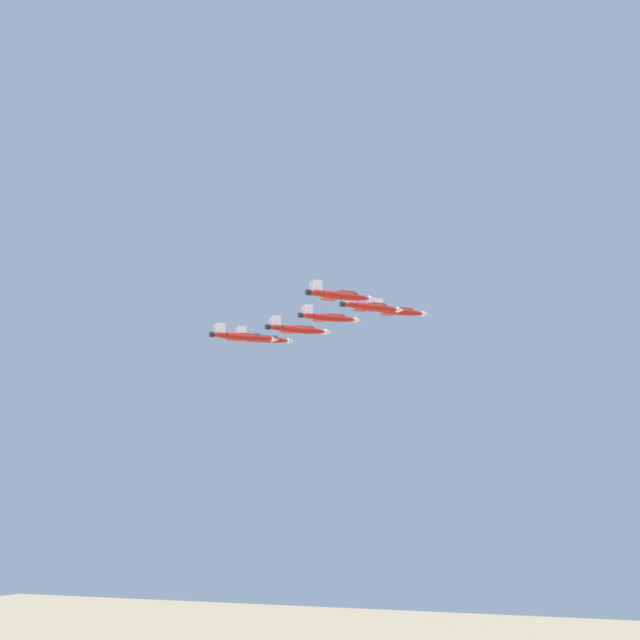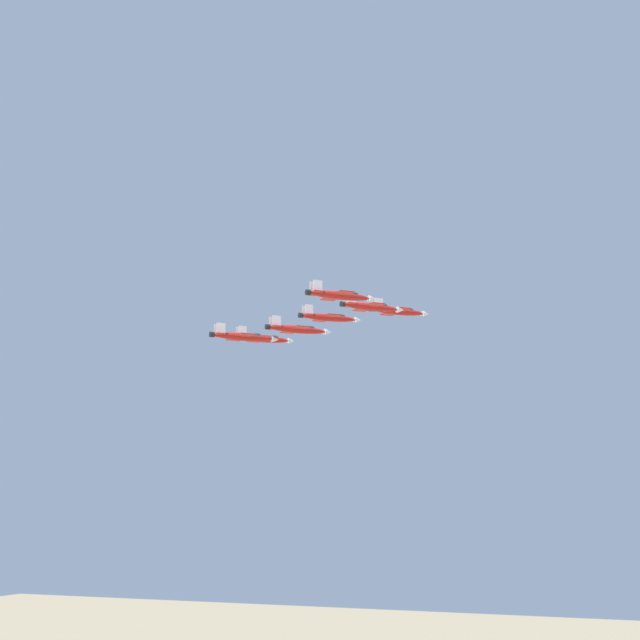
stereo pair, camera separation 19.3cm
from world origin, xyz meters
name	(u,v)px [view 2 (the right image)]	position (x,y,z in m)	size (l,w,h in m)	color
jet_lead	(398,311)	(9.44, -5.66, 132.85)	(12.49, 12.98, 3.35)	red
jet_left_wingman	(329,317)	(25.99, -3.80, 132.25)	(12.97, 13.18, 3.44)	red
jet_right_wingman	(371,307)	(10.27, 10.98, 130.73)	(12.06, 12.90, 3.28)	red
jet_left_outer	(262,339)	(42.55, -1.93, 127.96)	(12.53, 13.37, 3.40)	red
jet_right_outer	(340,295)	(11.10, 27.62, 129.91)	(12.25, 12.98, 3.32)	red
jet_slot_rear	(298,329)	(26.82, 12.84, 126.62)	(12.36, 13.22, 3.36)	red
jet_trailing	(243,337)	(35.51, 22.09, 124.03)	(12.33, 12.98, 3.33)	red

